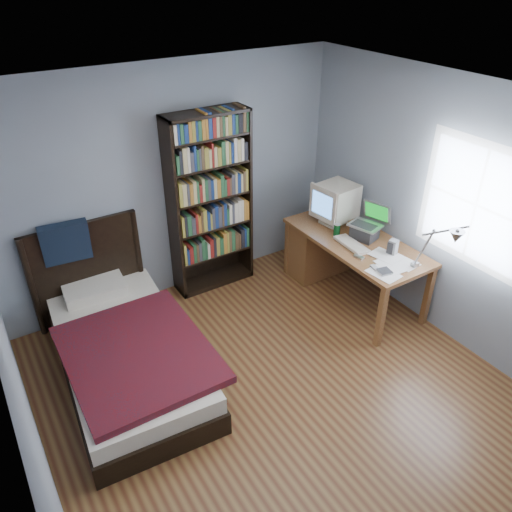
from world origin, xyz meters
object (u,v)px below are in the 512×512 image
Objects in this scene: desk at (327,247)px; soda_can at (337,230)px; desk_lamp at (450,239)px; bookshelf at (210,204)px; keyboard at (352,244)px; speaker at (393,247)px; bed at (123,346)px; laptop at (366,229)px; crt_monitor at (336,201)px.

soda_can reaches higher than desk.
bookshelf is at bearing 118.14° from desk_lamp.
keyboard is at bearing -47.86° from bookshelf.
keyboard is 2.61× the size of speaker.
bed is (-2.53, 1.35, -1.01)m from desk_lamp.
soda_can reaches higher than keyboard.
desk_lamp is at bearing -85.18° from soda_can.
keyboard is 0.21× the size of bookshelf.
laptop is 0.40m from speaker.
soda_can is at bearing 94.82° from desk_lamp.
speaker is (0.06, -0.84, -0.18)m from crt_monitor.
bed is at bearing -175.67° from desk.
keyboard is at bearing 105.36° from speaker.
crt_monitor is 0.35m from soda_can.
desk is at bearing 102.64° from laptop.
desk_lamp is at bearing -80.19° from keyboard.
speaker is at bearing 80.68° from desk_lamp.
desk_lamp is 1.15m from keyboard.
keyboard is (-0.13, -0.52, 0.33)m from desk.
laptop is 0.59× the size of desk_lamp.
speaker is at bearing -70.03° from soda_can.
keyboard is at bearing -109.37° from crt_monitor.
soda_can is at bearing -112.98° from desk.
bed is (-2.42, 0.07, -0.54)m from soda_can.
bookshelf is at bearing 139.89° from soda_can.
soda_can is at bearing -123.95° from crt_monitor.
keyboard is 2.48m from bed.
desk_lamp is 1.37m from soda_can.
desk_lamp is 1.58× the size of keyboard.
laptop is 0.31m from soda_can.
desk is 1.76m from desk_lamp.
crt_monitor is at bearing 56.05° from soda_can.
crt_monitor is at bearing 73.59° from keyboard.
laptop is 3.06× the size of soda_can.
bed is (-2.41, 0.33, -0.49)m from keyboard.
keyboard is at bearing -7.87° from bed.
desk is 0.64m from laptop.
speaker reaches higher than soda_can.
laptop is (0.11, -0.47, 0.42)m from desk.
speaker is (0.11, -0.87, 0.39)m from desk.
desk is 0.63m from keyboard.
keyboard is 0.19× the size of bed.
laptop is at bearing -6.10° from bed.
laptop is 1.68m from bookshelf.
bed is at bearing 146.76° from speaker.
crt_monitor is at bearing 75.10° from speaker.
desk_lamp is at bearing -28.15° from bed.
desk_lamp is 2.47m from bookshelf.
soda_can is 0.06× the size of bookshelf.
bookshelf is (-1.21, 0.65, 0.02)m from crt_monitor.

